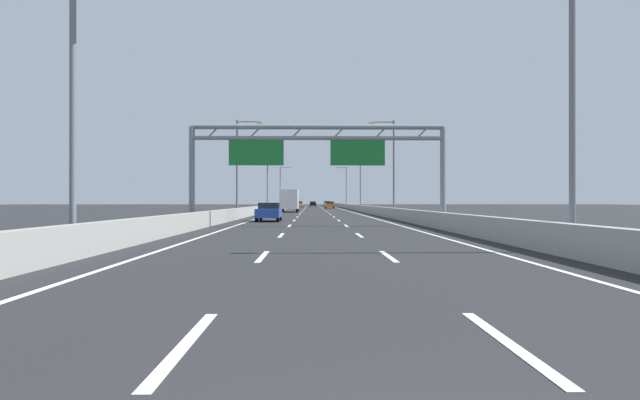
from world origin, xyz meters
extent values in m
plane|color=#262628|center=(0.00, 100.00, 0.00)|extent=(260.00, 260.00, 0.00)
cube|color=white|center=(-1.80, 3.50, 0.01)|extent=(0.16, 3.00, 0.01)
cube|color=white|center=(-1.80, 12.50, 0.01)|extent=(0.16, 3.00, 0.01)
cube|color=white|center=(-1.80, 21.50, 0.01)|extent=(0.16, 3.00, 0.01)
cube|color=white|center=(-1.80, 30.50, 0.01)|extent=(0.16, 3.00, 0.01)
cube|color=white|center=(-1.80, 39.50, 0.01)|extent=(0.16, 3.00, 0.01)
cube|color=white|center=(-1.80, 48.50, 0.01)|extent=(0.16, 3.00, 0.01)
cube|color=white|center=(-1.80, 57.50, 0.01)|extent=(0.16, 3.00, 0.01)
cube|color=white|center=(-1.80, 66.50, 0.01)|extent=(0.16, 3.00, 0.01)
cube|color=white|center=(-1.80, 75.50, 0.01)|extent=(0.16, 3.00, 0.01)
cube|color=white|center=(-1.80, 84.50, 0.01)|extent=(0.16, 3.00, 0.01)
cube|color=white|center=(-1.80, 93.50, 0.01)|extent=(0.16, 3.00, 0.01)
cube|color=white|center=(-1.80, 102.50, 0.01)|extent=(0.16, 3.00, 0.01)
cube|color=white|center=(-1.80, 111.50, 0.01)|extent=(0.16, 3.00, 0.01)
cube|color=white|center=(-1.80, 120.50, 0.01)|extent=(0.16, 3.00, 0.01)
cube|color=white|center=(-1.80, 129.50, 0.01)|extent=(0.16, 3.00, 0.01)
cube|color=white|center=(-1.80, 138.50, 0.01)|extent=(0.16, 3.00, 0.01)
cube|color=white|center=(-1.80, 147.50, 0.01)|extent=(0.16, 3.00, 0.01)
cube|color=white|center=(-1.80, 156.50, 0.01)|extent=(0.16, 3.00, 0.01)
cube|color=white|center=(1.80, 3.50, 0.01)|extent=(0.16, 3.00, 0.01)
cube|color=white|center=(1.80, 12.50, 0.01)|extent=(0.16, 3.00, 0.01)
cube|color=white|center=(1.80, 21.50, 0.01)|extent=(0.16, 3.00, 0.01)
cube|color=white|center=(1.80, 30.50, 0.01)|extent=(0.16, 3.00, 0.01)
cube|color=white|center=(1.80, 39.50, 0.01)|extent=(0.16, 3.00, 0.01)
cube|color=white|center=(1.80, 48.50, 0.01)|extent=(0.16, 3.00, 0.01)
cube|color=white|center=(1.80, 57.50, 0.01)|extent=(0.16, 3.00, 0.01)
cube|color=white|center=(1.80, 66.50, 0.01)|extent=(0.16, 3.00, 0.01)
cube|color=white|center=(1.80, 75.50, 0.01)|extent=(0.16, 3.00, 0.01)
cube|color=white|center=(1.80, 84.50, 0.01)|extent=(0.16, 3.00, 0.01)
cube|color=white|center=(1.80, 93.50, 0.01)|extent=(0.16, 3.00, 0.01)
cube|color=white|center=(1.80, 102.50, 0.01)|extent=(0.16, 3.00, 0.01)
cube|color=white|center=(1.80, 111.50, 0.01)|extent=(0.16, 3.00, 0.01)
cube|color=white|center=(1.80, 120.50, 0.01)|extent=(0.16, 3.00, 0.01)
cube|color=white|center=(1.80, 129.50, 0.01)|extent=(0.16, 3.00, 0.01)
cube|color=white|center=(1.80, 138.50, 0.01)|extent=(0.16, 3.00, 0.01)
cube|color=white|center=(1.80, 147.50, 0.01)|extent=(0.16, 3.00, 0.01)
cube|color=white|center=(1.80, 156.50, 0.01)|extent=(0.16, 3.00, 0.01)
cube|color=white|center=(-5.25, 88.00, 0.01)|extent=(0.16, 176.00, 0.01)
cube|color=white|center=(5.25, 88.00, 0.01)|extent=(0.16, 176.00, 0.01)
cube|color=#9E9E99|center=(-6.90, 110.00, 0.47)|extent=(0.45, 220.00, 0.95)
cube|color=#9E9E99|center=(6.90, 110.00, 0.47)|extent=(0.45, 220.00, 0.95)
cylinder|color=gray|center=(-7.83, 29.94, 3.10)|extent=(0.36, 0.36, 6.20)
cylinder|color=gray|center=(7.83, 29.94, 3.10)|extent=(0.36, 0.36, 6.20)
cylinder|color=gray|center=(0.00, 29.94, 6.20)|extent=(15.65, 0.32, 0.32)
cylinder|color=gray|center=(0.00, 29.94, 5.50)|extent=(15.65, 0.26, 0.26)
cylinder|color=gray|center=(-6.52, 29.94, 5.85)|extent=(0.74, 0.10, 0.74)
cylinder|color=gray|center=(-3.91, 29.94, 5.85)|extent=(0.74, 0.10, 0.74)
cylinder|color=gray|center=(-1.30, 29.94, 5.85)|extent=(0.74, 0.10, 0.74)
cylinder|color=gray|center=(1.30, 29.94, 5.85)|extent=(0.74, 0.10, 0.74)
cylinder|color=gray|center=(3.91, 29.94, 5.85)|extent=(0.74, 0.10, 0.74)
cylinder|color=gray|center=(6.52, 29.94, 5.85)|extent=(0.74, 0.10, 0.74)
cube|color=#19752D|center=(-3.84, 29.94, 4.60)|extent=(3.40, 0.12, 1.60)
cube|color=#19752D|center=(2.47, 29.94, 4.60)|extent=(3.40, 0.12, 1.60)
cylinder|color=slate|center=(-7.70, 13.65, 4.75)|extent=(0.20, 0.20, 9.50)
cylinder|color=slate|center=(7.70, 13.65, 4.75)|extent=(0.20, 0.20, 9.50)
cylinder|color=slate|center=(-7.70, 48.48, 4.75)|extent=(0.20, 0.20, 9.50)
cylinder|color=slate|center=(-6.60, 48.48, 9.35)|extent=(2.20, 0.12, 0.12)
cube|color=#F2EAC6|center=(-5.50, 48.48, 9.25)|extent=(0.56, 0.28, 0.20)
cylinder|color=slate|center=(7.70, 48.48, 4.75)|extent=(0.20, 0.20, 9.50)
cylinder|color=slate|center=(6.60, 48.48, 9.35)|extent=(2.20, 0.12, 0.12)
cube|color=#F2EAC6|center=(5.50, 48.48, 9.25)|extent=(0.56, 0.28, 0.20)
cylinder|color=slate|center=(-7.70, 83.30, 4.75)|extent=(0.20, 0.20, 9.50)
cylinder|color=slate|center=(-6.60, 83.30, 9.35)|extent=(2.20, 0.12, 0.12)
cube|color=#F2EAC6|center=(-5.50, 83.30, 9.25)|extent=(0.56, 0.28, 0.20)
cylinder|color=slate|center=(7.70, 83.30, 4.75)|extent=(0.20, 0.20, 9.50)
cylinder|color=slate|center=(6.60, 83.30, 9.35)|extent=(2.20, 0.12, 0.12)
cube|color=#F2EAC6|center=(5.50, 83.30, 9.25)|extent=(0.56, 0.28, 0.20)
cylinder|color=slate|center=(-7.70, 118.12, 4.75)|extent=(0.20, 0.20, 9.50)
cylinder|color=slate|center=(-6.60, 118.12, 9.35)|extent=(2.20, 0.12, 0.12)
cube|color=#F2EAC6|center=(-5.50, 118.12, 9.25)|extent=(0.56, 0.28, 0.20)
cylinder|color=slate|center=(7.70, 118.12, 4.75)|extent=(0.20, 0.20, 9.50)
cylinder|color=slate|center=(6.60, 118.12, 9.35)|extent=(2.20, 0.12, 0.12)
cube|color=#F2EAC6|center=(5.50, 118.12, 9.25)|extent=(0.56, 0.28, 0.20)
cube|color=#2347AD|center=(-3.71, 37.92, 0.65)|extent=(1.79, 4.24, 0.66)
cube|color=black|center=(-3.71, 38.26, 1.21)|extent=(1.58, 1.94, 0.47)
cylinder|color=black|center=(-4.50, 39.49, 0.32)|extent=(0.22, 0.64, 0.64)
cylinder|color=black|center=(-2.92, 39.49, 0.32)|extent=(0.22, 0.64, 0.64)
cylinder|color=black|center=(-4.50, 36.34, 0.32)|extent=(0.22, 0.64, 0.64)
cylinder|color=black|center=(-2.92, 36.34, 0.32)|extent=(0.22, 0.64, 0.64)
cube|color=#A8ADB2|center=(3.73, 136.94, 0.66)|extent=(1.71, 4.44, 0.68)
cube|color=black|center=(3.73, 136.84, 1.26)|extent=(1.50, 2.12, 0.51)
cylinder|color=black|center=(2.99, 138.61, 0.32)|extent=(0.22, 0.64, 0.64)
cylinder|color=black|center=(4.47, 138.61, 0.32)|extent=(0.22, 0.64, 0.64)
cylinder|color=black|center=(2.99, 135.27, 0.32)|extent=(0.22, 0.64, 0.64)
cylinder|color=black|center=(4.47, 135.27, 0.32)|extent=(0.22, 0.64, 0.64)
cube|color=yellow|center=(-3.52, 126.31, 0.65)|extent=(1.90, 4.36, 0.67)
cube|color=black|center=(-3.52, 125.80, 1.22)|extent=(1.67, 1.90, 0.46)
cylinder|color=black|center=(-4.36, 127.94, 0.32)|extent=(0.22, 0.64, 0.64)
cylinder|color=black|center=(-2.68, 127.94, 0.32)|extent=(0.22, 0.64, 0.64)
cylinder|color=black|center=(-4.36, 124.68, 0.32)|extent=(0.22, 0.64, 0.64)
cylinder|color=black|center=(-2.68, 124.68, 0.32)|extent=(0.22, 0.64, 0.64)
cube|color=orange|center=(3.42, 105.92, 0.64)|extent=(1.84, 4.63, 0.64)
cube|color=black|center=(3.42, 106.16, 1.20)|extent=(1.62, 2.01, 0.47)
cylinder|color=black|center=(2.61, 107.68, 0.32)|extent=(0.22, 0.64, 0.64)
cylinder|color=black|center=(4.22, 107.68, 0.32)|extent=(0.22, 0.64, 0.64)
cylinder|color=black|center=(2.61, 104.15, 0.32)|extent=(0.22, 0.64, 0.64)
cylinder|color=black|center=(4.22, 104.15, 0.32)|extent=(0.22, 0.64, 0.64)
cube|color=black|center=(-0.05, 135.16, 0.64)|extent=(1.71, 4.38, 0.63)
cube|color=black|center=(-0.05, 135.00, 1.18)|extent=(1.50, 2.02, 0.45)
cylinder|color=black|center=(-0.79, 136.80, 0.32)|extent=(0.22, 0.64, 0.64)
cylinder|color=black|center=(0.70, 136.80, 0.32)|extent=(0.22, 0.64, 0.64)
cylinder|color=black|center=(-0.79, 133.52, 0.32)|extent=(0.22, 0.64, 0.64)
cylinder|color=black|center=(0.70, 133.52, 0.32)|extent=(0.22, 0.64, 0.64)
cube|color=#B21E19|center=(-3.50, 73.70, 1.48)|extent=(2.44, 2.18, 2.00)
cube|color=silver|center=(-3.50, 69.70, 1.79)|extent=(2.44, 5.41, 2.62)
cylinder|color=black|center=(-4.58, 73.89, 0.48)|extent=(0.28, 0.96, 0.96)
cylinder|color=black|center=(-2.42, 73.89, 0.48)|extent=(0.28, 0.96, 0.96)
cylinder|color=black|center=(-4.58, 68.40, 0.48)|extent=(0.28, 0.96, 0.96)
cylinder|color=black|center=(-2.42, 68.40, 0.48)|extent=(0.28, 0.96, 0.96)
camera|label=1|loc=(-0.40, -2.26, 1.60)|focal=29.06mm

